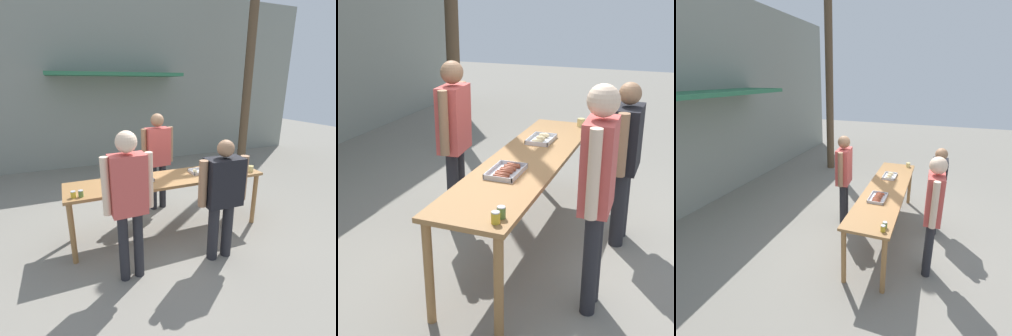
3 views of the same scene
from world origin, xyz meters
The scene contains 12 objects.
ground_plane centered at (0.00, 0.00, 0.00)m, with size 24.00×24.00×0.00m, color gray.
building_facade_back centered at (0.00, 3.98, 2.26)m, with size 12.00×1.11×4.50m.
serving_table centered at (0.00, 0.00, 0.78)m, with size 2.90×0.67×0.88m.
food_tray_sausages centered at (-0.43, 0.04, 0.90)m, with size 0.40×0.26×0.04m.
food_tray_buns centered at (0.58, 0.05, 0.90)m, with size 0.37×0.24×0.06m.
condiment_jar_mustard centered at (-1.32, -0.23, 0.92)m, with size 0.06×0.06×0.08m.
condiment_jar_ketchup centered at (-1.23, -0.23, 0.92)m, with size 0.06×0.06×0.08m.
beer_cup centered at (1.30, -0.21, 0.93)m, with size 0.09×0.09×0.09m.
person_server_behind_table centered at (0.13, 0.82, 1.03)m, with size 0.59×0.26×1.72m.
person_customer_holding_hotdog centered at (-0.77, -0.79, 1.06)m, with size 0.56×0.23×1.75m.
person_customer_with_cup centered at (0.39, -0.83, 0.92)m, with size 0.67×0.26×1.58m.
utility_pole centered at (3.09, 2.34, 3.44)m, with size 1.10×0.22×6.72m.
Camera 1 is at (-1.33, -3.33, 2.20)m, focal length 28.00 mm.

